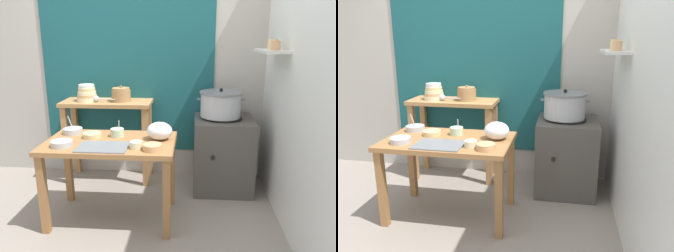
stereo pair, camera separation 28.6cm
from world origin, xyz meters
The scene contains 18 objects.
ground_plane centered at (0.00, 0.00, 0.00)m, with size 9.00×9.00×0.00m, color gray.
wall_back centered at (0.08, 1.10, 1.30)m, with size 4.40×0.12×2.60m.
wall_right centered at (1.40, 0.20, 1.30)m, with size 0.30×3.20×2.60m.
prep_table centered at (-0.11, 0.01, 0.61)m, with size 1.10×0.66×0.72m.
back_shelf_table centered at (-0.35, 0.83, 0.68)m, with size 0.96×0.40×0.90m.
stove_block centered at (0.90, 0.70, 0.38)m, with size 0.60×0.61×0.78m.
steamer_pot centered at (0.86, 0.72, 0.91)m, with size 0.48×0.43×0.29m.
clay_pot centered at (-0.19, 0.83, 0.97)m, with size 0.20×0.20×0.17m.
bowl_stack_enamel centered at (-0.55, 0.81, 0.98)m, with size 0.22×0.22×0.18m.
ladle centered at (-0.44, 0.76, 0.94)m, with size 0.25×0.07×0.07m.
serving_tray centered at (-0.13, -0.16, 0.72)m, with size 0.40×0.28×0.01m, color slate.
plastic_bag centered at (0.30, 0.09, 0.80)m, with size 0.22×0.19×0.15m, color white.
prep_bowl_0 centered at (-0.51, 0.20, 0.75)m, with size 0.17×0.17×0.17m.
prep_bowl_1 centered at (-0.08, 0.15, 0.76)m, with size 0.12×0.12×0.15m.
prep_bowl_2 centered at (0.27, -0.19, 0.75)m, with size 0.15×0.15×0.05m.
prep_bowl_3 centered at (-0.47, -0.15, 0.74)m, with size 0.17×0.17×0.05m.
prep_bowl_4 centered at (-0.30, 0.10, 0.74)m, with size 0.16×0.16×0.04m.
prep_bowl_5 centered at (0.14, -0.15, 0.75)m, with size 0.10×0.10×0.06m.
Camera 2 is at (0.86, -2.55, 1.59)m, focal length 35.12 mm.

